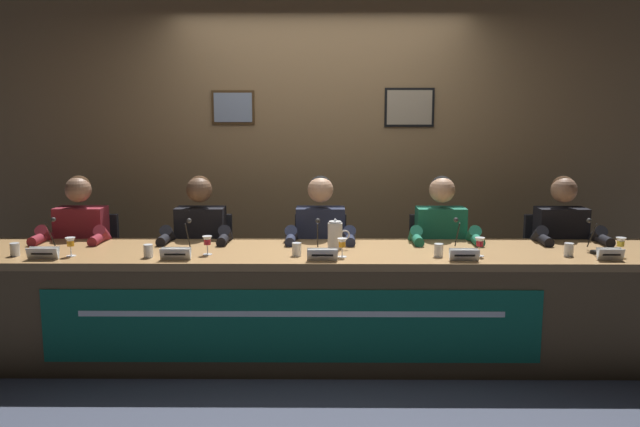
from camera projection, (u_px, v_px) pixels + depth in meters
name	position (u px, v px, depth m)	size (l,w,h in m)	color
ground_plane	(320.00, 356.00, 4.53)	(12.00, 12.00, 0.00)	#383D4C
wall_back_panelled	(321.00, 155.00, 5.70)	(5.98, 0.14, 2.60)	#937047
conference_table	(319.00, 287.00, 4.32)	(4.78, 0.82, 0.75)	olive
chair_far_left	(90.00, 275.00, 5.06)	(0.44, 0.44, 0.88)	black
panelist_far_left	(78.00, 245.00, 4.82)	(0.51, 0.48, 1.21)	black
nameplate_far_left	(43.00, 253.00, 4.13)	(0.19, 0.06, 0.08)	white
juice_glass_far_left	(70.00, 243.00, 4.21)	(0.06, 0.06, 0.12)	white
water_cup_far_left	(15.00, 250.00, 4.23)	(0.06, 0.06, 0.08)	silver
microphone_far_left	(49.00, 240.00, 4.37)	(0.06, 0.17, 0.22)	black
chair_left	(205.00, 275.00, 5.05)	(0.44, 0.44, 0.88)	black
panelist_left	(199.00, 245.00, 4.82)	(0.51, 0.48, 1.21)	black
nameplate_left	(175.00, 254.00, 4.11)	(0.19, 0.06, 0.08)	white
juice_glass_left	(207.00, 242.00, 4.25)	(0.06, 0.06, 0.12)	white
water_cup_left	(148.00, 252.00, 4.18)	(0.06, 0.06, 0.08)	silver
microphone_left	(187.00, 241.00, 4.33)	(0.06, 0.17, 0.22)	black
chair_center	(321.00, 275.00, 5.05)	(0.44, 0.44, 0.88)	black
panelist_center	(320.00, 246.00, 4.81)	(0.51, 0.48, 1.21)	black
nameplate_center	(322.00, 255.00, 4.08)	(0.19, 0.06, 0.08)	white
juice_glass_center	(342.00, 244.00, 4.18)	(0.06, 0.06, 0.12)	white
water_cup_center	(297.00, 250.00, 4.23)	(0.06, 0.06, 0.08)	silver
microphone_center	(318.00, 242.00, 4.32)	(0.06, 0.17, 0.22)	black
chair_right	(436.00, 275.00, 5.04)	(0.44, 0.44, 0.88)	black
panelist_right	(442.00, 246.00, 4.80)	(0.51, 0.48, 1.21)	black
nameplate_right	(464.00, 255.00, 4.08)	(0.18, 0.06, 0.08)	white
juice_glass_right	(480.00, 243.00, 4.21)	(0.06, 0.06, 0.12)	white
water_cup_right	(439.00, 251.00, 4.20)	(0.06, 0.06, 0.08)	silver
microphone_right	(458.00, 241.00, 4.35)	(0.06, 0.17, 0.22)	black
chair_far_right	(552.00, 276.00, 5.04)	(0.44, 0.44, 0.88)	black
panelist_far_right	(564.00, 246.00, 4.80)	(0.51, 0.48, 1.21)	black
nameplate_far_right	(610.00, 254.00, 4.10)	(0.16, 0.06, 0.08)	white
juice_glass_far_right	(621.00, 243.00, 4.21)	(0.06, 0.06, 0.12)	white
water_cup_far_right	(569.00, 250.00, 4.22)	(0.06, 0.06, 0.08)	silver
microphone_far_right	(593.00, 241.00, 4.33)	(0.06, 0.17, 0.22)	black
water_pitcher_central	(335.00, 235.00, 4.43)	(0.15, 0.10, 0.21)	silver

